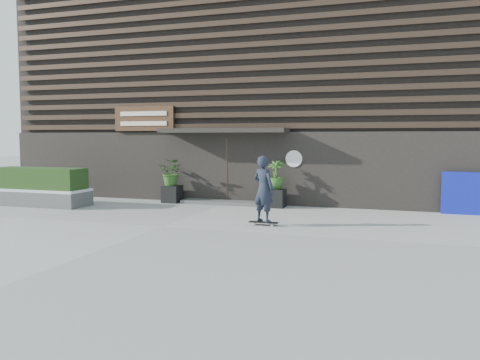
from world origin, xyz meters
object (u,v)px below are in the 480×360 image
(planter_pot_left, at_px, (172,194))
(raised_bed, at_px, (39,198))
(blue_tarp, at_px, (466,193))
(skateboarder, at_px, (264,189))
(planter_pot_right, at_px, (276,198))

(planter_pot_left, xyz_separation_m, raised_bed, (-4.00, -2.07, -0.05))
(blue_tarp, bearing_deg, skateboarder, -144.75)
(planter_pot_right, distance_m, blue_tarp, 5.82)
(planter_pot_right, bearing_deg, skateboarder, -81.01)
(planter_pot_left, bearing_deg, planter_pot_right, 0.00)
(raised_bed, xyz_separation_m, blue_tarp, (13.60, 2.37, 0.39))
(planter_pot_right, relative_size, skateboarder, 0.33)
(raised_bed, relative_size, blue_tarp, 2.56)
(planter_pot_right, xyz_separation_m, blue_tarp, (5.80, 0.30, 0.34))
(raised_bed, distance_m, blue_tarp, 13.81)
(raised_bed, bearing_deg, planter_pot_right, 14.87)
(planter_pot_right, distance_m, skateboarder, 3.49)
(planter_pot_right, xyz_separation_m, raised_bed, (-7.80, -2.07, -0.05))
(raised_bed, height_order, skateboarder, skateboarder)
(blue_tarp, bearing_deg, planter_pot_left, -177.94)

